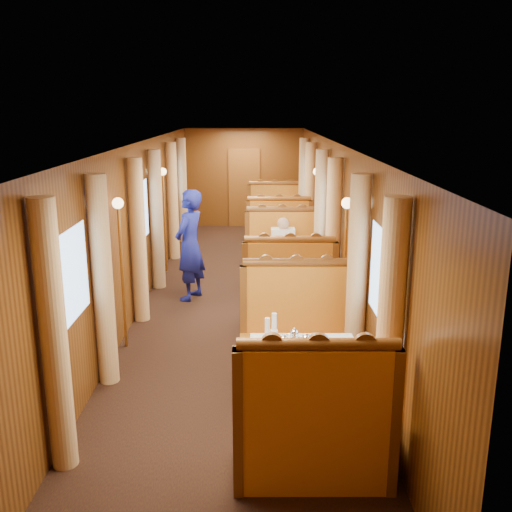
{
  "coord_description": "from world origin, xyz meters",
  "views": [
    {
      "loc": [
        0.27,
        -8.63,
        3.02
      ],
      "look_at": [
        0.29,
        -1.13,
        1.05
      ],
      "focal_mm": 40.0,
      "sensor_mm": 36.0,
      "label": 1
    }
  ],
  "objects_px": {
    "rose_vase_far": "(279,207)",
    "banquette_far_aft": "(275,221)",
    "rose_vase_mid": "(285,246)",
    "fruit_plate": "(335,351)",
    "banquette_mid_aft": "(282,260)",
    "passenger": "(283,245)",
    "banquette_far_fwd": "(279,240)",
    "banquette_near_aft": "(296,338)",
    "steward": "(190,245)",
    "banquette_mid_fwd": "(289,297)",
    "banquette_near_fwd": "(314,435)",
    "teapot_left": "(283,346)",
    "teapot_back": "(294,338)",
    "table_mid": "(285,279)",
    "table_near": "(303,383)",
    "teapot_right": "(306,345)",
    "tea_tray": "(294,350)",
    "table_far": "(277,232)"
  },
  "relations": [
    {
      "from": "banquette_far_fwd",
      "to": "rose_vase_mid",
      "type": "height_order",
      "value": "banquette_far_fwd"
    },
    {
      "from": "banquette_far_fwd",
      "to": "rose_vase_far",
      "type": "relative_size",
      "value": 3.72
    },
    {
      "from": "banquette_near_aft",
      "to": "rose_vase_far",
      "type": "height_order",
      "value": "banquette_near_aft"
    },
    {
      "from": "banquette_near_fwd",
      "to": "table_mid",
      "type": "xyz_separation_m",
      "value": [
        0.0,
        4.51,
        -0.05
      ]
    },
    {
      "from": "banquette_far_fwd",
      "to": "banquette_mid_fwd",
      "type": "bearing_deg",
      "value": -90.0
    },
    {
      "from": "banquette_near_fwd",
      "to": "fruit_plate",
      "type": "distance_m",
      "value": 1.0
    },
    {
      "from": "rose_vase_far",
      "to": "banquette_far_aft",
      "type": "bearing_deg",
      "value": 92.11
    },
    {
      "from": "table_mid",
      "to": "table_far",
      "type": "xyz_separation_m",
      "value": [
        0.0,
        3.5,
        0.0
      ]
    },
    {
      "from": "tea_tray",
      "to": "steward",
      "type": "distance_m",
      "value": 3.99
    },
    {
      "from": "table_near",
      "to": "banquette_mid_fwd",
      "type": "relative_size",
      "value": 0.78
    },
    {
      "from": "fruit_plate",
      "to": "rose_vase_mid",
      "type": "relative_size",
      "value": 0.66
    },
    {
      "from": "teapot_left",
      "to": "fruit_plate",
      "type": "relative_size",
      "value": 0.67
    },
    {
      "from": "banquette_mid_fwd",
      "to": "teapot_left",
      "type": "bearing_deg",
      "value": -94.57
    },
    {
      "from": "banquette_mid_fwd",
      "to": "rose_vase_mid",
      "type": "xyz_separation_m",
      "value": [
        -0.01,
        0.97,
        0.5
      ]
    },
    {
      "from": "banquette_mid_fwd",
      "to": "rose_vase_far",
      "type": "distance_m",
      "value": 4.52
    },
    {
      "from": "banquette_far_aft",
      "to": "rose_vase_mid",
      "type": "relative_size",
      "value": 3.72
    },
    {
      "from": "banquette_far_aft",
      "to": "teapot_back",
      "type": "distance_m",
      "value": 7.94
    },
    {
      "from": "banquette_near_aft",
      "to": "teapot_right",
      "type": "height_order",
      "value": "banquette_near_aft"
    },
    {
      "from": "teapot_left",
      "to": "rose_vase_far",
      "type": "relative_size",
      "value": 0.44
    },
    {
      "from": "banquette_near_aft",
      "to": "table_mid",
      "type": "height_order",
      "value": "banquette_near_aft"
    },
    {
      "from": "banquette_near_aft",
      "to": "passenger",
      "type": "relative_size",
      "value": 1.76
    },
    {
      "from": "banquette_near_aft",
      "to": "banquette_mid_fwd",
      "type": "height_order",
      "value": "same"
    },
    {
      "from": "table_near",
      "to": "teapot_right",
      "type": "xyz_separation_m",
      "value": [
        0.01,
        -0.09,
        0.44
      ]
    },
    {
      "from": "tea_tray",
      "to": "passenger",
      "type": "bearing_deg",
      "value": 88.71
    },
    {
      "from": "table_near",
      "to": "banquette_mid_fwd",
      "type": "bearing_deg",
      "value": 90.0
    },
    {
      "from": "banquette_far_aft",
      "to": "rose_vase_mid",
      "type": "distance_m",
      "value": 4.58
    },
    {
      "from": "table_mid",
      "to": "banquette_far_fwd",
      "type": "relative_size",
      "value": 0.78
    },
    {
      "from": "rose_vase_mid",
      "to": "fruit_plate",
      "type": "bearing_deg",
      "value": -85.36
    },
    {
      "from": "banquette_mid_aft",
      "to": "banquette_near_fwd",
      "type": "bearing_deg",
      "value": -90.0
    },
    {
      "from": "fruit_plate",
      "to": "rose_vase_far",
      "type": "xyz_separation_m",
      "value": [
        -0.25,
        7.09,
        0.16
      ]
    },
    {
      "from": "tea_tray",
      "to": "banquette_mid_fwd",
      "type": "bearing_deg",
      "value": 87.8
    },
    {
      "from": "banquette_near_aft",
      "to": "steward",
      "type": "xyz_separation_m",
      "value": [
        -1.51,
        2.65,
        0.47
      ]
    },
    {
      "from": "teapot_left",
      "to": "steward",
      "type": "relative_size",
      "value": 0.09
    },
    {
      "from": "banquette_near_fwd",
      "to": "banquette_mid_aft",
      "type": "xyz_separation_m",
      "value": [
        0.0,
        5.53,
        0.0
      ]
    },
    {
      "from": "table_far",
      "to": "passenger",
      "type": "bearing_deg",
      "value": -90.0
    },
    {
      "from": "banquette_near_fwd",
      "to": "teapot_back",
      "type": "distance_m",
      "value": 1.16
    },
    {
      "from": "banquette_far_aft",
      "to": "passenger",
      "type": "xyz_separation_m",
      "value": [
        -0.0,
        -3.74,
        0.32
      ]
    },
    {
      "from": "banquette_far_aft",
      "to": "teapot_left",
      "type": "relative_size",
      "value": 8.45
    },
    {
      "from": "rose_vase_far",
      "to": "passenger",
      "type": "relative_size",
      "value": 0.47
    },
    {
      "from": "banquette_far_fwd",
      "to": "rose_vase_mid",
      "type": "bearing_deg",
      "value": -90.14
    },
    {
      "from": "banquette_near_aft",
      "to": "banquette_near_fwd",
      "type": "bearing_deg",
      "value": -90.0
    },
    {
      "from": "steward",
      "to": "table_near",
      "type": "bearing_deg",
      "value": 44.94
    },
    {
      "from": "teapot_right",
      "to": "steward",
      "type": "xyz_separation_m",
      "value": [
        -1.52,
        3.75,
        0.07
      ]
    },
    {
      "from": "banquette_mid_aft",
      "to": "passenger",
      "type": "relative_size",
      "value": 1.76
    },
    {
      "from": "teapot_back",
      "to": "tea_tray",
      "type": "bearing_deg",
      "value": -80.25
    },
    {
      "from": "table_mid",
      "to": "banquette_mid_fwd",
      "type": "height_order",
      "value": "banquette_mid_fwd"
    },
    {
      "from": "banquette_near_aft",
      "to": "table_far",
      "type": "relative_size",
      "value": 1.28
    },
    {
      "from": "banquette_mid_fwd",
      "to": "teapot_left",
      "type": "height_order",
      "value": "banquette_mid_fwd"
    },
    {
      "from": "table_mid",
      "to": "banquette_far_aft",
      "type": "height_order",
      "value": "banquette_far_aft"
    },
    {
      "from": "table_mid",
      "to": "teapot_right",
      "type": "distance_m",
      "value": 3.61
    }
  ]
}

